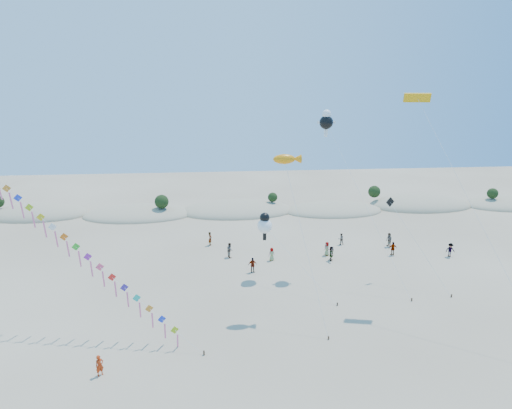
# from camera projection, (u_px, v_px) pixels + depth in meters

# --- Properties ---
(ground) EXTENTS (160.00, 160.00, 0.00)m
(ground) POSITION_uv_depth(u_px,v_px,m) (273.00, 407.00, 27.73)
(ground) COLOR gray
(ground) RESTS_ON ground
(dune_ridge) EXTENTS (145.30, 11.49, 5.57)m
(dune_ridge) POSITION_uv_depth(u_px,v_px,m) (243.00, 211.00, 71.11)
(dune_ridge) COLOR tan
(dune_ridge) RESTS_ON ground
(kite_train) EXTENTS (24.96, 11.78, 18.54)m
(kite_train) POSITION_uv_depth(u_px,v_px,m) (42.00, 219.00, 35.34)
(kite_train) COLOR #3F2D1E
(kite_train) RESTS_ON ground
(fish_kite) EXTENTS (3.89, 7.22, 14.34)m
(fish_kite) POSITION_uv_depth(u_px,v_px,m) (287.00, 160.00, 37.62)
(fish_kite) COLOR #3F2D1E
(fish_kite) RESTS_ON ground
(cartoon_kite_low) EXTENTS (6.98, 8.08, 7.25)m
(cartoon_kite_low) POSITION_uv_depth(u_px,v_px,m) (265.00, 224.00, 45.32)
(cartoon_kite_low) COLOR #3F2D1E
(cartoon_kite_low) RESTS_ON ground
(cartoon_kite_high) EXTENTS (7.71, 10.51, 17.71)m
(cartoon_kite_high) POSITION_uv_depth(u_px,v_px,m) (326.00, 121.00, 45.71)
(cartoon_kite_high) COLOR #3F2D1E
(cartoon_kite_high) RESTS_ON ground
(parafoil_kite) EXTENTS (7.02, 14.77, 19.52)m
(parafoil_kite) POSITION_uv_depth(u_px,v_px,m) (419.00, 102.00, 38.62)
(parafoil_kite) COLOR #3F2D1E
(parafoil_kite) RESTS_ON ground
(dark_kite) EXTENTS (5.06, 6.23, 8.80)m
(dark_kite) POSITION_uv_depth(u_px,v_px,m) (403.00, 222.00, 44.60)
(dark_kite) COLOR #3F2D1E
(dark_kite) RESTS_ON ground
(flyer_foreground) EXTENTS (0.69, 0.66, 1.60)m
(flyer_foreground) POSITION_uv_depth(u_px,v_px,m) (100.00, 366.00, 30.57)
(flyer_foreground) COLOR #B12F0E
(flyer_foreground) RESTS_ON ground
(beachgoers) EXTENTS (30.00, 9.53, 1.83)m
(beachgoers) POSITION_uv_depth(u_px,v_px,m) (331.00, 249.00, 52.38)
(beachgoers) COLOR slate
(beachgoers) RESTS_ON ground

